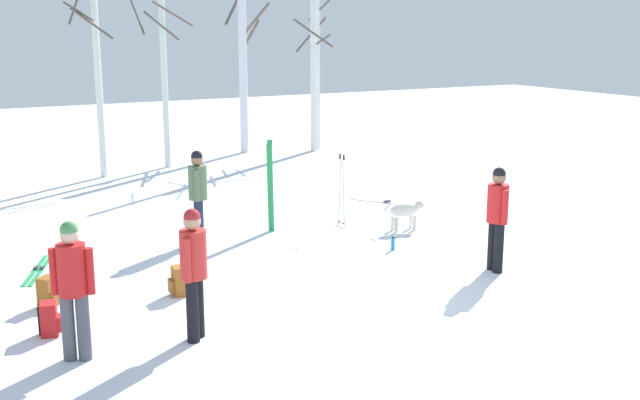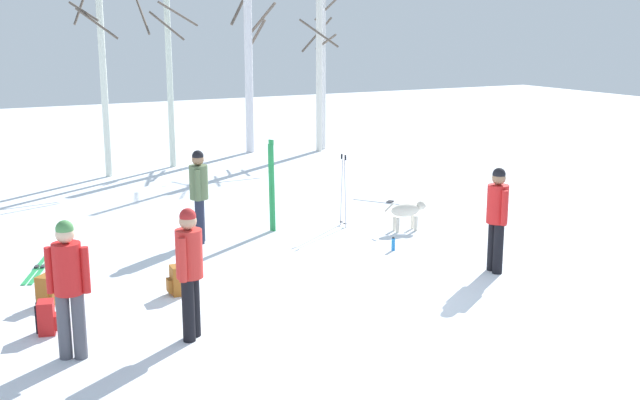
{
  "view_description": "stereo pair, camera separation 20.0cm",
  "coord_description": "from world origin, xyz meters",
  "px_view_note": "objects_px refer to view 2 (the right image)",
  "views": [
    {
      "loc": [
        -5.76,
        -9.63,
        3.96
      ],
      "look_at": [
        0.47,
        1.91,
        1.0
      ],
      "focal_mm": 44.32,
      "sensor_mm": 36.0,
      "label": 1
    },
    {
      "loc": [
        -5.58,
        -9.72,
        3.96
      ],
      "look_at": [
        0.47,
        1.91,
        1.0
      ],
      "focal_mm": 44.32,
      "sensor_mm": 36.0,
      "label": 2
    }
  ],
  "objects_px": {
    "person_1": "(190,265)",
    "water_bottle_0": "(393,244)",
    "dog": "(407,211)",
    "birch_tree_1": "(101,59)",
    "birch_tree_5": "(323,23)",
    "birch_tree_3": "(249,59)",
    "ski_pair_lying_0": "(39,268)",
    "backpack_0": "(47,291)",
    "person_0": "(497,213)",
    "backpack_2": "(177,281)",
    "birch_tree_2": "(168,54)",
    "ski_pair_lying_1": "(388,202)",
    "ski_poles_0": "(343,188)",
    "person_3": "(199,190)",
    "backpack_1": "(47,318)",
    "ski_pair_planted_0": "(272,186)",
    "birch_tree_4": "(319,60)",
    "person_2": "(68,281)"
  },
  "relations": [
    {
      "from": "dog",
      "to": "backpack_1",
      "type": "relative_size",
      "value": 2.03
    },
    {
      "from": "birch_tree_5",
      "to": "birch_tree_3",
      "type": "bearing_deg",
      "value": 168.38
    },
    {
      "from": "dog",
      "to": "backpack_2",
      "type": "height_order",
      "value": "dog"
    },
    {
      "from": "dog",
      "to": "birch_tree_2",
      "type": "relative_size",
      "value": 0.15
    },
    {
      "from": "ski_pair_lying_1",
      "to": "backpack_2",
      "type": "bearing_deg",
      "value": -148.29
    },
    {
      "from": "ski_pair_planted_0",
      "to": "backpack_2",
      "type": "height_order",
      "value": "ski_pair_planted_0"
    },
    {
      "from": "person_1",
      "to": "dog",
      "type": "distance_m",
      "value": 6.36
    },
    {
      "from": "dog",
      "to": "birch_tree_1",
      "type": "relative_size",
      "value": 0.16
    },
    {
      "from": "person_2",
      "to": "birch_tree_2",
      "type": "height_order",
      "value": "birch_tree_2"
    },
    {
      "from": "ski_pair_planted_0",
      "to": "dog",
      "type": "bearing_deg",
      "value": -26.91
    },
    {
      "from": "person_3",
      "to": "dog",
      "type": "height_order",
      "value": "person_3"
    },
    {
      "from": "birch_tree_5",
      "to": "ski_pair_lying_0",
      "type": "bearing_deg",
      "value": -137.94
    },
    {
      "from": "birch_tree_2",
      "to": "birch_tree_3",
      "type": "distance_m",
      "value": 3.26
    },
    {
      "from": "dog",
      "to": "ski_poles_0",
      "type": "xyz_separation_m",
      "value": [
        -0.95,
        0.86,
        0.38
      ]
    },
    {
      "from": "ski_poles_0",
      "to": "backpack_0",
      "type": "distance_m",
      "value": 6.28
    },
    {
      "from": "person_1",
      "to": "backpack_0",
      "type": "xyz_separation_m",
      "value": [
        -1.44,
        2.12,
        -0.77
      ]
    },
    {
      "from": "ski_pair_lying_1",
      "to": "water_bottle_0",
      "type": "height_order",
      "value": "water_bottle_0"
    },
    {
      "from": "ski_pair_lying_0",
      "to": "person_3",
      "type": "bearing_deg",
      "value": 6.39
    },
    {
      "from": "backpack_2",
      "to": "birch_tree_5",
      "type": "xyz_separation_m",
      "value": [
        8.38,
        11.29,
        3.73
      ]
    },
    {
      "from": "ski_poles_0",
      "to": "backpack_0",
      "type": "height_order",
      "value": "ski_poles_0"
    },
    {
      "from": "birch_tree_1",
      "to": "birch_tree_2",
      "type": "distance_m",
      "value": 2.02
    },
    {
      "from": "person_0",
      "to": "person_3",
      "type": "relative_size",
      "value": 1.0
    },
    {
      "from": "ski_poles_0",
      "to": "dog",
      "type": "bearing_deg",
      "value": -42.26
    },
    {
      "from": "backpack_2",
      "to": "person_0",
      "type": "bearing_deg",
      "value": -14.98
    },
    {
      "from": "birch_tree_1",
      "to": "birch_tree_2",
      "type": "xyz_separation_m",
      "value": [
        1.93,
        0.6,
        0.06
      ]
    },
    {
      "from": "backpack_1",
      "to": "birch_tree_3",
      "type": "height_order",
      "value": "birch_tree_3"
    },
    {
      "from": "ski_pair_lying_0",
      "to": "backpack_1",
      "type": "bearing_deg",
      "value": -96.15
    },
    {
      "from": "birch_tree_5",
      "to": "water_bottle_0",
      "type": "bearing_deg",
      "value": -111.57
    },
    {
      "from": "ski_poles_0",
      "to": "backpack_1",
      "type": "bearing_deg",
      "value": -153.36
    },
    {
      "from": "ski_pair_lying_0",
      "to": "birch_tree_1",
      "type": "height_order",
      "value": "birch_tree_1"
    },
    {
      "from": "ski_poles_0",
      "to": "birch_tree_1",
      "type": "height_order",
      "value": "birch_tree_1"
    },
    {
      "from": "dog",
      "to": "backpack_1",
      "type": "xyz_separation_m",
      "value": [
        -7.06,
        -2.21,
        -0.17
      ]
    },
    {
      "from": "ski_poles_0",
      "to": "birch_tree_5",
      "type": "distance_m",
      "value": 10.36
    },
    {
      "from": "water_bottle_0",
      "to": "birch_tree_2",
      "type": "distance_m",
      "value": 10.39
    },
    {
      "from": "dog",
      "to": "ski_pair_lying_0",
      "type": "xyz_separation_m",
      "value": [
        -6.74,
        0.72,
        -0.38
      ]
    },
    {
      "from": "water_bottle_0",
      "to": "birch_tree_2",
      "type": "xyz_separation_m",
      "value": [
        -0.98,
        9.9,
        2.99
      ]
    },
    {
      "from": "dog",
      "to": "birch_tree_4",
      "type": "bearing_deg",
      "value": 72.54
    },
    {
      "from": "person_0",
      "to": "backpack_2",
      "type": "bearing_deg",
      "value": 165.02
    },
    {
      "from": "backpack_2",
      "to": "ski_pair_lying_1",
      "type": "bearing_deg",
      "value": 31.71
    },
    {
      "from": "person_2",
      "to": "backpack_2",
      "type": "bearing_deg",
      "value": 41.97
    },
    {
      "from": "backpack_0",
      "to": "birch_tree_1",
      "type": "xyz_separation_m",
      "value": [
        2.98,
        9.37,
        2.84
      ]
    },
    {
      "from": "backpack_2",
      "to": "birch_tree_2",
      "type": "bearing_deg",
      "value": 73.24
    },
    {
      "from": "birch_tree_2",
      "to": "ski_pair_planted_0",
      "type": "bearing_deg",
      "value": -92.78
    },
    {
      "from": "birch_tree_2",
      "to": "birch_tree_4",
      "type": "bearing_deg",
      "value": 6.48
    },
    {
      "from": "person_1",
      "to": "water_bottle_0",
      "type": "relative_size",
      "value": 7.0
    },
    {
      "from": "water_bottle_0",
      "to": "birch_tree_3",
      "type": "bearing_deg",
      "value": 80.15
    },
    {
      "from": "water_bottle_0",
      "to": "backpack_0",
      "type": "bearing_deg",
      "value": -179.35
    },
    {
      "from": "person_0",
      "to": "birch_tree_3",
      "type": "distance_m",
      "value": 13.26
    },
    {
      "from": "backpack_2",
      "to": "person_3",
      "type": "bearing_deg",
      "value": 64.17
    },
    {
      "from": "ski_pair_lying_1",
      "to": "ski_pair_lying_0",
      "type": "bearing_deg",
      "value": -168.97
    }
  ]
}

